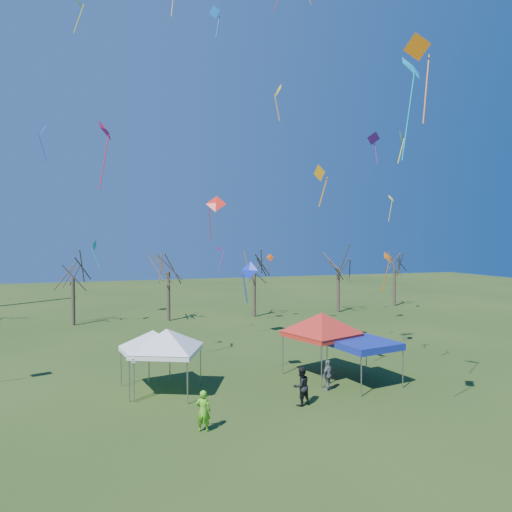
{
  "coord_description": "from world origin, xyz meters",
  "views": [
    {
      "loc": [
        -7.78,
        -18.93,
        7.62
      ],
      "look_at": [
        -0.64,
        3.0,
        6.81
      ],
      "focal_mm": 32.0,
      "sensor_mm": 36.0,
      "label": 1
    }
  ],
  "objects_px": {
    "tree_3": "(254,256)",
    "tent_blue": "(364,344)",
    "tent_white_west": "(153,334)",
    "person_green": "(203,411)",
    "person_dark": "(301,386)",
    "tree_5": "(395,256)",
    "tree_4": "(339,255)",
    "tent_red": "(322,317)",
    "tree_2": "(168,254)",
    "person_grey": "(328,375)",
    "tree_1": "(73,261)",
    "tent_white_mid": "(167,333)"
  },
  "relations": [
    {
      "from": "tent_red",
      "to": "person_grey",
      "type": "relative_size",
      "value": 2.8
    },
    {
      "from": "person_green",
      "to": "tent_white_mid",
      "type": "bearing_deg",
      "value": -57.92
    },
    {
      "from": "tree_3",
      "to": "tree_5",
      "type": "bearing_deg",
      "value": 6.52
    },
    {
      "from": "tree_4",
      "to": "tent_red",
      "type": "height_order",
      "value": "tree_4"
    },
    {
      "from": "tree_3",
      "to": "tent_blue",
      "type": "distance_m",
      "value": 22.52
    },
    {
      "from": "tree_1",
      "to": "tent_red",
      "type": "relative_size",
      "value": 1.71
    },
    {
      "from": "tree_1",
      "to": "tent_white_west",
      "type": "distance_m",
      "value": 21.01
    },
    {
      "from": "tree_3",
      "to": "person_grey",
      "type": "distance_m",
      "value": 23.22
    },
    {
      "from": "tent_red",
      "to": "person_dark",
      "type": "xyz_separation_m",
      "value": [
        -2.93,
        -3.85,
        -2.43
      ]
    },
    {
      "from": "tree_4",
      "to": "tent_white_west",
      "type": "relative_size",
      "value": 2.02
    },
    {
      "from": "tent_white_mid",
      "to": "person_grey",
      "type": "relative_size",
      "value": 2.51
    },
    {
      "from": "tent_white_mid",
      "to": "person_green",
      "type": "relative_size",
      "value": 2.38
    },
    {
      "from": "tree_4",
      "to": "tent_red",
      "type": "bearing_deg",
      "value": -120.56
    },
    {
      "from": "tree_4",
      "to": "tent_blue",
      "type": "relative_size",
      "value": 2.31
    },
    {
      "from": "person_green",
      "to": "tree_2",
      "type": "bearing_deg",
      "value": -71.28
    },
    {
      "from": "tree_1",
      "to": "tree_2",
      "type": "bearing_deg",
      "value": -1.85
    },
    {
      "from": "tent_white_west",
      "to": "tent_blue",
      "type": "bearing_deg",
      "value": -13.65
    },
    {
      "from": "tent_white_west",
      "to": "tent_white_mid",
      "type": "relative_size",
      "value": 0.99
    },
    {
      "from": "person_dark",
      "to": "person_green",
      "type": "bearing_deg",
      "value": 1.83
    },
    {
      "from": "tree_3",
      "to": "tent_white_west",
      "type": "relative_size",
      "value": 2.02
    },
    {
      "from": "tree_5",
      "to": "tent_white_west",
      "type": "bearing_deg",
      "value": -143.69
    },
    {
      "from": "person_dark",
      "to": "person_green",
      "type": "distance_m",
      "value": 5.08
    },
    {
      "from": "tree_1",
      "to": "tree_2",
      "type": "xyz_separation_m",
      "value": [
        8.4,
        -0.27,
        0.5
      ]
    },
    {
      "from": "tree_2",
      "to": "tree_3",
      "type": "relative_size",
      "value": 1.03
    },
    {
      "from": "tree_3",
      "to": "tree_1",
      "type": "bearing_deg",
      "value": 177.94
    },
    {
      "from": "tree_5",
      "to": "tent_white_mid",
      "type": "xyz_separation_m",
      "value": [
        -28.77,
        -22.31,
        -2.72
      ]
    },
    {
      "from": "tree_5",
      "to": "tent_blue",
      "type": "height_order",
      "value": "tree_5"
    },
    {
      "from": "tree_3",
      "to": "person_dark",
      "type": "bearing_deg",
      "value": -102.75
    },
    {
      "from": "tree_5",
      "to": "tent_red",
      "type": "distance_m",
      "value": 29.97
    },
    {
      "from": "tree_3",
      "to": "person_dark",
      "type": "distance_m",
      "value": 25.02
    },
    {
      "from": "tent_white_west",
      "to": "person_dark",
      "type": "relative_size",
      "value": 2.2
    },
    {
      "from": "tree_3",
      "to": "tree_4",
      "type": "relative_size",
      "value": 1.0
    },
    {
      "from": "tree_3",
      "to": "tent_blue",
      "type": "height_order",
      "value": "tree_3"
    },
    {
      "from": "tree_4",
      "to": "person_green",
      "type": "relative_size",
      "value": 4.76
    },
    {
      "from": "tree_1",
      "to": "tent_red",
      "type": "height_order",
      "value": "tree_1"
    },
    {
      "from": "tree_4",
      "to": "tent_white_mid",
      "type": "xyz_separation_m",
      "value": [
        -20.4,
        -20.25,
        -3.05
      ]
    },
    {
      "from": "tree_2",
      "to": "person_grey",
      "type": "bearing_deg",
      "value": -77.25
    },
    {
      "from": "tree_4",
      "to": "tent_blue",
      "type": "height_order",
      "value": "tree_4"
    },
    {
      "from": "tent_blue",
      "to": "person_green",
      "type": "relative_size",
      "value": 2.06
    },
    {
      "from": "person_dark",
      "to": "tree_5",
      "type": "bearing_deg",
      "value": -146.36
    },
    {
      "from": "person_green",
      "to": "person_dark",
      "type": "bearing_deg",
      "value": -140.65
    },
    {
      "from": "tent_red",
      "to": "tent_blue",
      "type": "height_order",
      "value": "tent_red"
    },
    {
      "from": "person_dark",
      "to": "tree_3",
      "type": "bearing_deg",
      "value": -117.38
    },
    {
      "from": "tree_3",
      "to": "person_green",
      "type": "relative_size",
      "value": 4.77
    },
    {
      "from": "tree_2",
      "to": "person_green",
      "type": "xyz_separation_m",
      "value": [
        -1.87,
        -25.64,
        -5.46
      ]
    },
    {
      "from": "tree_1",
      "to": "tent_blue",
      "type": "xyz_separation_m",
      "value": [
        15.76,
        -22.75,
        -3.66
      ]
    },
    {
      "from": "tree_2",
      "to": "person_dark",
      "type": "distance_m",
      "value": 24.98
    },
    {
      "from": "tree_2",
      "to": "tree_1",
      "type": "bearing_deg",
      "value": 178.15
    },
    {
      "from": "tree_4",
      "to": "tree_5",
      "type": "distance_m",
      "value": 8.62
    },
    {
      "from": "tent_white_west",
      "to": "person_dark",
      "type": "bearing_deg",
      "value": -34.49
    }
  ]
}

